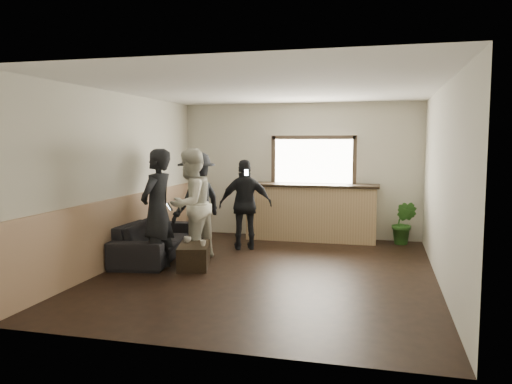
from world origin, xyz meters
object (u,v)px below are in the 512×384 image
(person_a, at_px, (157,210))
(person_c, at_px, (197,201))
(cup_b, at_px, (203,243))
(potted_plant, at_px, (404,223))
(sofa, at_px, (154,238))
(bar_counter, at_px, (311,209))
(coffee_table, at_px, (194,256))
(cup_a, at_px, (187,240))
(person_b, at_px, (191,204))
(person_d, at_px, (246,205))

(person_a, xyz_separation_m, person_c, (0.08, 1.49, -0.04))
(cup_b, bearing_deg, potted_plant, 41.03)
(potted_plant, xyz_separation_m, person_c, (-3.74, -1.45, 0.49))
(sofa, bearing_deg, cup_b, -126.09)
(bar_counter, distance_m, coffee_table, 3.12)
(cup_b, height_order, person_c, person_c)
(cup_a, distance_m, cup_b, 0.40)
(person_b, bearing_deg, person_c, -150.49)
(bar_counter, height_order, cup_b, bar_counter)
(bar_counter, relative_size, person_c, 1.48)
(sofa, xyz_separation_m, cup_a, (0.78, -0.38, 0.09))
(person_b, bearing_deg, sofa, -74.69)
(bar_counter, relative_size, potted_plant, 3.18)
(person_a, bearing_deg, coffee_table, 126.66)
(person_b, xyz_separation_m, person_c, (-0.17, 0.72, -0.03))
(potted_plant, distance_m, person_b, 4.21)
(sofa, relative_size, coffee_table, 2.69)
(sofa, xyz_separation_m, person_c, (0.53, 0.71, 0.59))
(sofa, relative_size, potted_plant, 2.63)
(person_a, height_order, person_d, person_a)
(cup_a, height_order, person_b, person_b)
(cup_a, distance_m, person_d, 1.56)
(coffee_table, height_order, person_b, person_b)
(coffee_table, distance_m, potted_plant, 4.26)
(bar_counter, xyz_separation_m, person_c, (-1.92, -1.49, 0.27))
(person_a, relative_size, person_b, 1.00)
(cup_b, height_order, person_d, person_d)
(bar_counter, bearing_deg, sofa, -138.12)
(person_a, relative_size, person_d, 1.13)
(person_d, bearing_deg, bar_counter, -150.94)
(coffee_table, distance_m, person_b, 0.93)
(sofa, distance_m, person_d, 1.79)
(bar_counter, distance_m, cup_b, 3.09)
(cup_a, relative_size, potted_plant, 0.14)
(potted_plant, bearing_deg, cup_a, -144.01)
(coffee_table, bearing_deg, cup_a, 142.97)
(bar_counter, relative_size, person_a, 1.42)
(cup_a, bearing_deg, bar_counter, 57.12)
(cup_a, bearing_deg, cup_b, -30.10)
(person_d, bearing_deg, cup_b, 61.24)
(bar_counter, relative_size, person_b, 1.43)
(person_b, bearing_deg, cup_b, 53.74)
(sofa, distance_m, cup_b, 1.27)
(potted_plant, bearing_deg, person_b, -148.75)
(coffee_table, relative_size, person_d, 0.49)
(coffee_table, xyz_separation_m, person_d, (0.45, 1.50, 0.65))
(coffee_table, height_order, cup_a, cup_a)
(bar_counter, distance_m, person_c, 2.44)
(cup_a, relative_size, person_c, 0.07)
(cup_b, bearing_deg, person_c, 114.77)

